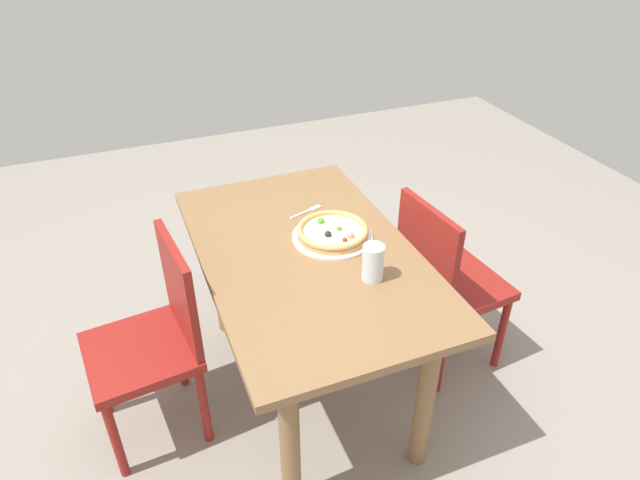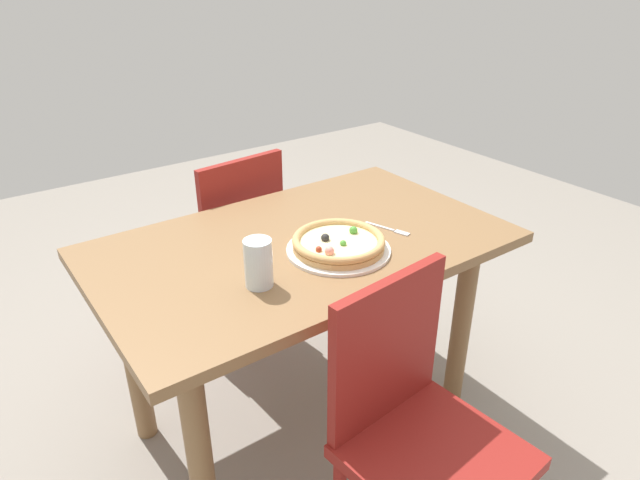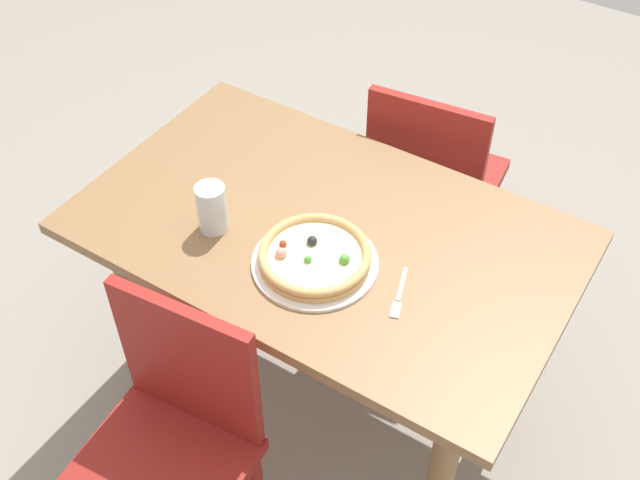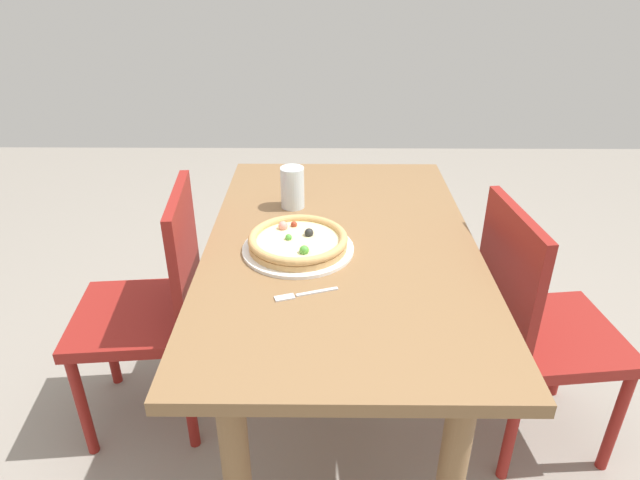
% 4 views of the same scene
% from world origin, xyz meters
% --- Properties ---
extents(ground_plane, '(6.00, 6.00, 0.00)m').
position_xyz_m(ground_plane, '(0.00, 0.00, 0.00)').
color(ground_plane, gray).
extents(dining_table, '(1.30, 0.79, 0.74)m').
position_xyz_m(dining_table, '(0.00, 0.00, 0.62)').
color(dining_table, olive).
rests_on(dining_table, ground).
extents(chair_near, '(0.44, 0.44, 0.86)m').
position_xyz_m(chair_near, '(-0.04, -0.61, 0.47)').
color(chair_near, maroon).
rests_on(chair_near, ground).
extents(chair_far, '(0.44, 0.44, 0.86)m').
position_xyz_m(chair_far, '(0.06, 0.61, 0.47)').
color(chair_far, maroon).
rests_on(chair_far, ground).
extents(plate, '(0.32, 0.32, 0.01)m').
position_xyz_m(plate, '(-0.05, 0.13, 0.75)').
color(plate, white).
rests_on(plate, dining_table).
extents(pizza, '(0.29, 0.29, 0.05)m').
position_xyz_m(pizza, '(-0.05, 0.13, 0.77)').
color(pizza, tan).
rests_on(pizza, plate).
extents(fork, '(0.07, 0.16, 0.00)m').
position_xyz_m(fork, '(-0.28, 0.11, 0.74)').
color(fork, silver).
rests_on(fork, dining_table).
extents(drinking_glass, '(0.08, 0.08, 0.14)m').
position_xyz_m(drinking_glass, '(0.25, 0.16, 0.81)').
color(drinking_glass, silver).
rests_on(drinking_glass, dining_table).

